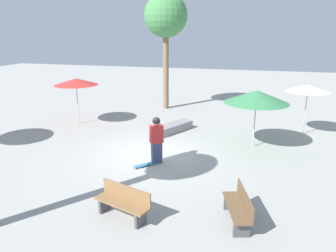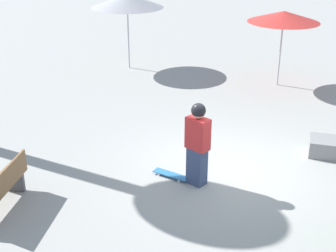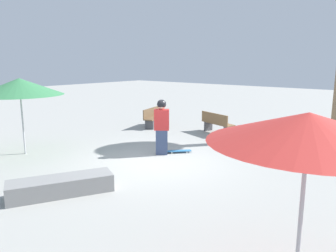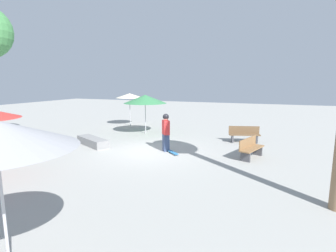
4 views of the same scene
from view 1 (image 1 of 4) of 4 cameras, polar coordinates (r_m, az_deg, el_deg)
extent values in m
plane|color=#9E9E99|center=(12.98, -2.62, -5.06)|extent=(60.00, 60.00, 0.00)
cube|color=#38476B|center=(12.12, -1.99, -4.64)|extent=(0.44, 0.42, 0.79)
cube|color=red|center=(11.88, -2.03, -1.39)|extent=(0.53, 0.49, 0.65)
sphere|color=beige|center=(11.75, -2.05, 0.72)|extent=(0.26, 0.26, 0.26)
sphere|color=black|center=(11.74, -2.05, 0.87)|extent=(0.29, 0.29, 0.29)
cube|color=teal|center=(11.93, -4.17, -6.76)|extent=(0.69, 0.73, 0.02)
cylinder|color=silver|center=(11.77, -5.04, -7.30)|extent=(0.06, 0.06, 0.05)
cylinder|color=silver|center=(11.91, -5.42, -7.02)|extent=(0.06, 0.06, 0.05)
cylinder|color=silver|center=(11.99, -2.93, -6.80)|extent=(0.06, 0.06, 0.05)
cylinder|color=silver|center=(12.12, -3.33, -6.54)|extent=(0.06, 0.06, 0.05)
cube|color=gray|center=(15.81, 0.90, -0.33)|extent=(1.59, 2.30, 0.39)
cube|color=#47474C|center=(8.56, -4.82, -15.76)|extent=(0.20, 0.40, 0.40)
cube|color=#47474C|center=(9.29, -10.99, -13.22)|extent=(0.20, 0.40, 0.40)
cube|color=olive|center=(8.80, -8.11, -13.20)|extent=(1.66, 0.94, 0.05)
cube|color=olive|center=(8.82, -7.28, -11.42)|extent=(1.53, 0.56, 0.40)
cube|color=#47474C|center=(8.33, 12.69, -17.16)|extent=(0.40, 0.19, 0.40)
cube|color=#47474C|center=(9.36, 10.95, -12.98)|extent=(0.40, 0.19, 0.40)
cube|color=brown|center=(8.72, 11.85, -13.68)|extent=(0.86, 1.66, 0.05)
cube|color=brown|center=(8.66, 13.26, -12.32)|extent=(0.48, 1.55, 0.40)
cylinder|color=#B7B7BC|center=(16.49, 22.78, 2.42)|extent=(0.05, 0.05, 2.25)
cone|color=beige|center=(16.28, 23.20, 6.09)|extent=(1.98, 1.98, 0.32)
cylinder|color=#B7B7BC|center=(14.03, 14.85, 0.83)|extent=(0.05, 0.05, 2.22)
cone|color=#387F4C|center=(13.80, 15.16, 4.97)|extent=(2.63, 2.63, 0.52)
cylinder|color=#B7B7BC|center=(17.66, -15.47, 3.99)|extent=(0.05, 0.05, 2.26)
cone|color=red|center=(17.47, -15.73, 7.44)|extent=(2.21, 2.21, 0.33)
cylinder|color=brown|center=(20.25, -0.37, 10.29)|extent=(0.34, 0.34, 5.18)
sphere|color=#428447|center=(20.15, -0.39, 18.72)|extent=(2.55, 2.55, 2.55)
camera|label=2|loc=(9.91, 44.68, 13.14)|focal=50.00mm
camera|label=3|loc=(21.05, -13.23, 10.98)|focal=35.00mm
camera|label=4|loc=(15.78, -50.85, 4.69)|focal=28.00mm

